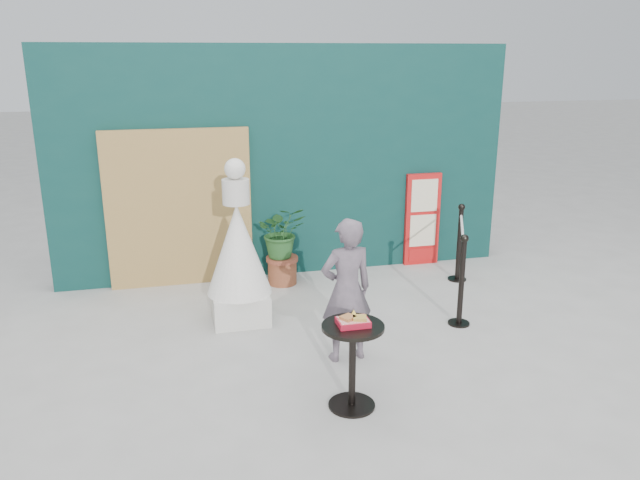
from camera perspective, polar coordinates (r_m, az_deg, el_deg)
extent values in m
plane|color=#ADAAA5|center=(5.86, 2.85, -12.75)|extent=(60.00, 60.00, 0.00)
cube|color=#0B3230|center=(8.28, -3.22, 7.11)|extent=(6.00, 0.30, 3.00)
cube|color=tan|center=(8.05, -12.74, 2.80)|extent=(1.80, 0.08, 2.00)
imported|color=slate|center=(5.97, 2.45, -4.62)|extent=(0.56, 0.40, 1.42)
cube|color=red|center=(8.83, 9.33, 1.87)|extent=(0.50, 0.06, 1.30)
cube|color=beige|center=(8.71, 9.52, 4.04)|extent=(0.38, 0.02, 0.45)
cube|color=beige|center=(8.84, 9.37, 0.87)|extent=(0.38, 0.02, 0.45)
cube|color=red|center=(8.94, 9.26, -1.28)|extent=(0.38, 0.02, 0.18)
cube|color=silver|center=(7.07, -7.30, -5.99)|extent=(0.61, 0.61, 0.33)
cone|color=white|center=(6.84, -7.50, -0.81)|extent=(0.71, 0.71, 1.00)
cylinder|color=silver|center=(6.68, -7.71, 4.39)|extent=(0.29, 0.29, 0.27)
sphere|color=white|center=(6.63, -7.79, 6.47)|extent=(0.22, 0.22, 0.22)
cylinder|color=black|center=(5.50, 2.91, -14.82)|extent=(0.40, 0.40, 0.02)
cylinder|color=black|center=(5.32, 2.97, -11.61)|extent=(0.06, 0.06, 0.72)
cylinder|color=black|center=(5.15, 3.03, -7.93)|extent=(0.52, 0.52, 0.03)
cube|color=red|center=(5.14, 3.04, -7.53)|extent=(0.26, 0.19, 0.05)
cube|color=red|center=(5.13, 3.04, -7.25)|extent=(0.24, 0.17, 0.00)
cube|color=#BF7E45|center=(5.12, 2.58, -7.10)|extent=(0.15, 0.14, 0.02)
cube|color=gold|center=(5.12, 3.65, -7.13)|extent=(0.13, 0.13, 0.02)
cone|color=yellow|center=(5.16, 3.10, -6.68)|extent=(0.06, 0.06, 0.06)
cylinder|color=brown|center=(8.11, -3.47, -2.94)|extent=(0.37, 0.37, 0.31)
cylinder|color=#9A4C32|center=(8.06, -3.49, -1.73)|extent=(0.41, 0.41, 0.05)
imported|color=#245424|center=(7.95, -3.54, 0.77)|extent=(0.61, 0.53, 0.68)
cylinder|color=black|center=(7.14, 12.56, -7.42)|extent=(0.24, 0.24, 0.02)
cylinder|color=black|center=(6.96, 12.81, -3.89)|extent=(0.06, 0.06, 0.96)
sphere|color=black|center=(6.80, 13.08, 0.13)|extent=(0.09, 0.09, 0.09)
cylinder|color=black|center=(8.47, 12.40, -3.50)|extent=(0.24, 0.24, 0.02)
cylinder|color=black|center=(8.32, 12.60, -0.46)|extent=(0.06, 0.06, 0.96)
sphere|color=black|center=(8.19, 12.83, 2.95)|extent=(0.09, 0.09, 0.09)
cylinder|color=silver|center=(7.52, 12.89, 0.86)|extent=(0.63, 1.31, 0.03)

